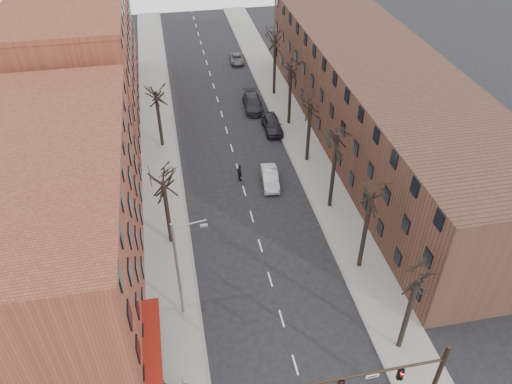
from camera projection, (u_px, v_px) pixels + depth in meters
sidewalk_left at (159, 141)px, 57.11m from camera, size 4.00×90.00×0.15m
sidewalk_right at (294, 127)px, 59.56m from camera, size 4.00×90.00×0.15m
building_left_near at (51, 226)px, 36.77m from camera, size 12.00×26.00×12.00m
building_left_far at (80, 58)px, 58.59m from camera, size 12.00×28.00×14.00m
building_right at (379, 103)px, 53.89m from camera, size 12.00×50.00×10.00m
awning_left at (156, 363)px, 34.51m from camera, size 1.20×7.00×0.15m
hedge at (154, 371)px, 33.32m from camera, size 0.80×6.00×1.00m
tree_right_a at (398, 346)px, 35.56m from camera, size 5.20×5.20×10.00m
tree_right_b at (359, 266)px, 41.75m from camera, size 5.20×5.20×10.80m
tree_right_c at (329, 206)px, 47.94m from camera, size 5.20×5.20×11.60m
tree_right_d at (307, 160)px, 54.13m from camera, size 5.20×5.20×10.00m
tree_right_e at (289, 124)px, 60.32m from camera, size 5.20×5.20×10.80m
tree_right_f at (274, 94)px, 66.51m from camera, size 5.20×5.20×11.60m
tree_left_a at (172, 242)px, 44.06m from camera, size 5.20×5.20×9.50m
tree_left_b at (163, 146)px, 56.44m from camera, size 5.20×5.20×9.50m
signal_mast_arm at (413, 380)px, 28.66m from camera, size 8.14×0.30×7.20m
streetlight at (180, 266)px, 34.88m from camera, size 2.45×0.22×9.03m
silver_sedan at (270, 178)px, 50.37m from camera, size 2.00×4.57×1.46m
parked_car_near at (272, 124)px, 58.57m from camera, size 2.10×4.99×1.69m
parked_car_mid at (253, 103)px, 62.89m from camera, size 2.49×5.57×1.59m
parked_car_far at (237, 59)px, 74.31m from camera, size 2.21×4.24×1.14m
pedestrian_b at (160, 381)px, 32.40m from camera, size 0.97×0.92×1.58m
pedestrian_crossing at (240, 173)px, 50.69m from camera, size 0.67×1.15×1.85m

